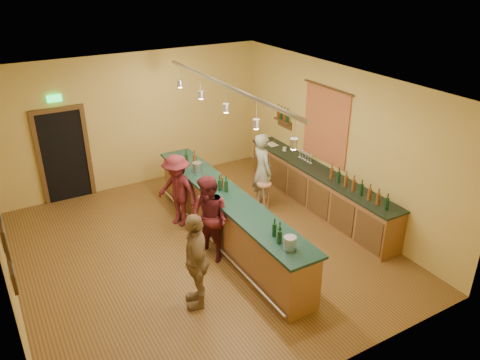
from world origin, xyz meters
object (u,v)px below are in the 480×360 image
bartender (262,171)px  customer_a (209,220)px  tasting_bar (227,215)px  bar_stool (264,189)px  customer_b (196,261)px  customer_c (178,191)px  back_counter (318,189)px

bartender → customer_a: (-1.95, -1.28, -0.03)m
tasting_bar → bar_stool: size_ratio=7.77×
bartender → customer_b: 3.55m
customer_a → customer_c: customer_a is taller
back_counter → bartender: 1.30m
back_counter → bartender: size_ratio=2.65×
customer_b → customer_c: (0.75, 2.48, -0.05)m
tasting_bar → bar_stool: (1.31, 0.73, -0.10)m
bartender → customer_a: 2.34m
customer_b → bartender: bearing=150.1°
tasting_bar → customer_b: (-1.30, -1.35, 0.22)m
customer_c → bartender: bearing=60.0°
bar_stool → customer_a: bearing=-150.4°
tasting_bar → customer_b: customer_b is taller
customer_b → bar_stool: bearing=148.2°
tasting_bar → bartender: size_ratio=2.97×
customer_c → back_counter: bearing=47.2°
back_counter → tasting_bar: (-2.38, -0.18, 0.12)m
back_counter → bartender: bartender is taller
bartender → customer_a: bartender is taller
customer_c → bar_stool: customer_c is taller
customer_c → customer_b: bearing=-41.6°
back_counter → bar_stool: (-1.07, 0.55, 0.02)m
bartender → tasting_bar: bearing=127.8°
bartender → bar_stool: (-0.09, -0.23, -0.35)m
back_counter → customer_a: (-2.93, -0.51, 0.34)m
back_counter → tasting_bar: 2.39m
back_counter → bartender: (-0.97, 0.77, 0.37)m
customer_a → customer_c: bearing=160.7°
tasting_bar → customer_a: 0.68m
customer_b → customer_c: 2.59m
bartender → bar_stool: 0.42m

